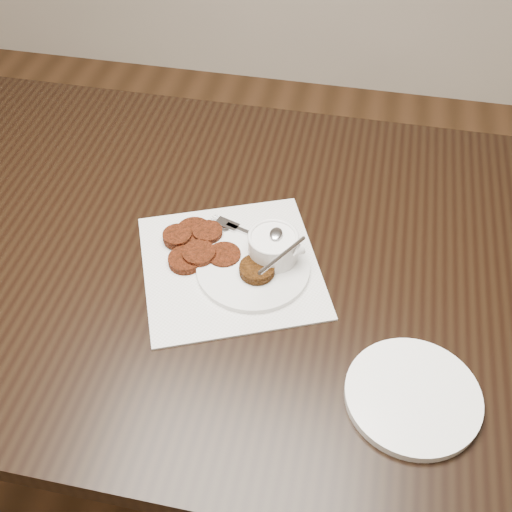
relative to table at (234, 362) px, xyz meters
The scene contains 7 objects.
floor 0.40m from the table, 100.44° to the right, with size 4.00×4.00×0.00m, color brown.
table is the anchor object (origin of this frame).
napkin 0.38m from the table, 72.82° to the right, with size 0.32×0.32×0.00m, color silver.
sauce_ramekin 0.45m from the table, ahead, with size 0.12×0.12×0.13m, color silver, non-canonical shape.
patty_cluster 0.39m from the table, behind, with size 0.21×0.21×0.02m, color maroon, non-canonical shape.
plate_with_patty 0.40m from the table, 37.50° to the right, with size 0.21×0.21×0.03m, color silver, non-canonical shape.
plate_empty 0.58m from the table, 35.69° to the right, with size 0.21×0.21×0.01m, color white.
Camera 1 is at (0.24, -0.65, 1.60)m, focal length 43.96 mm.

